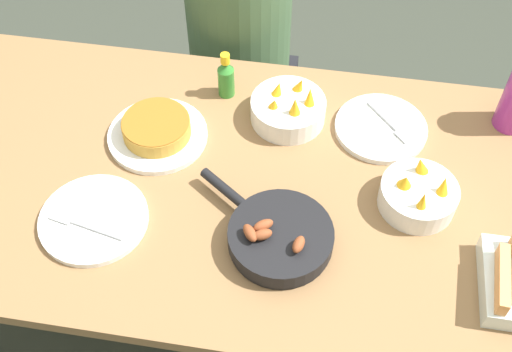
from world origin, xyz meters
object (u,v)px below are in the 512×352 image
Objects in this scene: empty_plate_far_left at (94,219)px; person_figure at (240,74)px; fruit_bowl_mango at (288,109)px; hot_sauce_bottle at (226,77)px; fruit_bowl_citrus at (418,195)px; frittata_plate_center at (157,131)px; empty_plate_near_front at (381,128)px; skillet at (279,237)px.

person_figure is at bearing 76.76° from empty_plate_far_left.
fruit_bowl_mango reaches higher than empty_plate_far_left.
hot_sauce_bottle is 0.48m from person_figure.
person_figure is at bearing 129.85° from fruit_bowl_citrus.
hot_sauce_bottle reaches higher than fruit_bowl_citrus.
empty_plate_near_front is (0.57, 0.12, -0.02)m from frittata_plate_center.
empty_plate_far_left is 1.30× the size of fruit_bowl_mango.
fruit_bowl_mango reaches higher than skillet.
hot_sauce_bottle is 0.12× the size of person_figure.
fruit_bowl_mango reaches higher than frittata_plate_center.
frittata_plate_center is 1.31× the size of fruit_bowl_mango.
empty_plate_far_left is at bearing -106.11° from frittata_plate_center.
frittata_plate_center is at bearing -159.46° from fruit_bowl_mango.
skillet is 0.39m from fruit_bowl_mango.
frittata_plate_center is (-0.35, 0.27, -0.00)m from skillet.
frittata_plate_center is at bearing -101.75° from person_figure.
skillet is 0.28× the size of person_figure.
person_figure reaches higher than frittata_plate_center.
fruit_bowl_mango and fruit_bowl_citrus have the same top height.
fruit_bowl_mango is at bearing 44.76° from empty_plate_far_left.
skillet is 1.30× the size of frittata_plate_center.
fruit_bowl_mango is 1.42× the size of hot_sauce_bottle.
empty_plate_near_front is 0.24m from fruit_bowl_citrus.
empty_plate_near_front is 0.25m from fruit_bowl_mango.
fruit_bowl_mango is at bearing 179.31° from empty_plate_near_front.
skillet is 0.44m from empty_plate_near_front.
fruit_bowl_mango reaches higher than empty_plate_near_front.
frittata_plate_center is at bearing -1.56° from skillet.
skillet is 1.70× the size of fruit_bowl_mango.
fruit_bowl_mango is 1.08× the size of fruit_bowl_citrus.
fruit_bowl_citrus is 0.16× the size of person_figure.
empty_plate_far_left is 0.52m from hot_sauce_bottle.
hot_sauce_bottle is (0.22, 0.47, 0.05)m from empty_plate_far_left.
person_figure is (-0.21, 0.42, -0.29)m from fruit_bowl_mango.
person_figure is at bearing 78.25° from frittata_plate_center.
frittata_plate_center reaches higher than empty_plate_far_left.
fruit_bowl_citrus is (0.31, 0.16, 0.01)m from skillet.
empty_plate_far_left is at bearing -115.77° from hot_sauce_bottle.
fruit_bowl_mango is at bearing -20.65° from hot_sauce_bottle.
skillet is at bearing -119.02° from empty_plate_near_front.
empty_plate_near_front is 0.76m from empty_plate_far_left.
fruit_bowl_citrus is at bearing -9.23° from frittata_plate_center.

